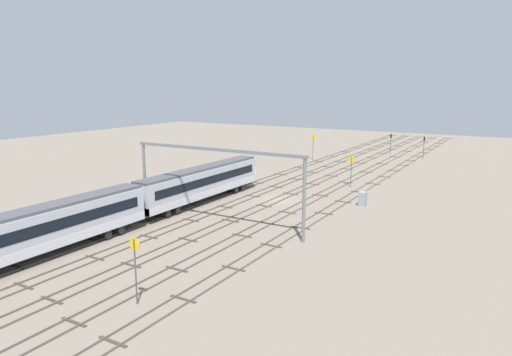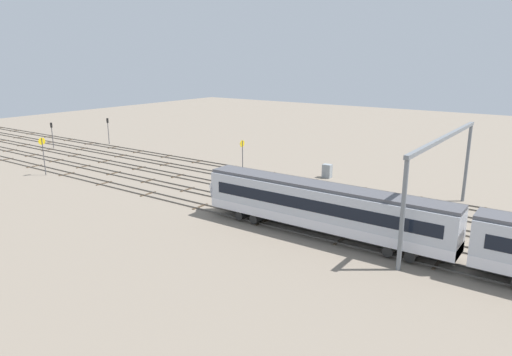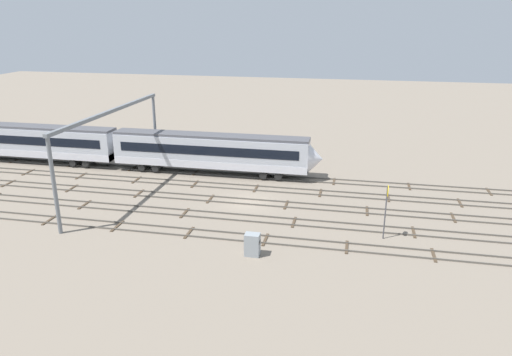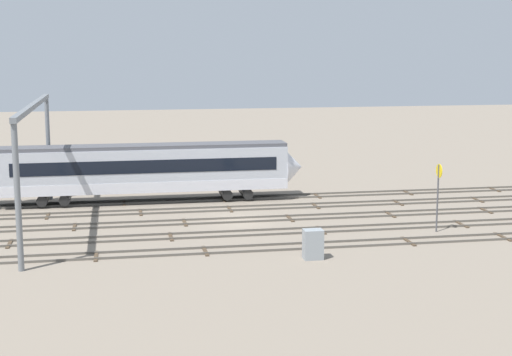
# 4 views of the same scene
# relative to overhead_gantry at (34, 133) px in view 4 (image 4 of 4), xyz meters

# --- Properties ---
(ground_plane) EXTENTS (211.07, 211.07, 0.00)m
(ground_plane) POSITION_rel_overhead_gantry_xyz_m (14.74, -0.20, -7.05)
(ground_plane) COLOR gray
(track_near_foreground) EXTENTS (195.07, 2.40, 0.16)m
(track_near_foreground) POSITION_rel_overhead_gantry_xyz_m (14.74, -8.64, -6.98)
(track_near_foreground) COLOR #59544C
(track_near_foreground) RESTS_ON ground
(track_second_near) EXTENTS (195.07, 2.40, 0.16)m
(track_second_near) POSITION_rel_overhead_gantry_xyz_m (14.74, -4.42, -6.98)
(track_second_near) COLOR #59544C
(track_second_near) RESTS_ON ground
(track_middle) EXTENTS (195.07, 2.40, 0.16)m
(track_middle) POSITION_rel_overhead_gantry_xyz_m (14.74, -0.20, -6.98)
(track_middle) COLOR #59544C
(track_middle) RESTS_ON ground
(track_second_far) EXTENTS (195.07, 2.40, 0.16)m
(track_second_far) POSITION_rel_overhead_gantry_xyz_m (14.74, 4.02, -6.98)
(track_second_far) COLOR #59544C
(track_second_far) RESTS_ON ground
(track_with_train) EXTENTS (195.07, 2.40, 0.16)m
(track_with_train) POSITION_rel_overhead_gantry_xyz_m (14.74, 8.24, -6.98)
(track_with_train) COLOR #59544C
(track_with_train) RESTS_ON ground
(overhead_gantry) EXTENTS (0.40, 22.57, 9.14)m
(overhead_gantry) POSITION_rel_overhead_gantry_xyz_m (0.00, 0.00, 0.00)
(overhead_gantry) COLOR slate
(overhead_gantry) RESTS_ON ground
(speed_sign_mid_trackside) EXTENTS (0.14, 0.98, 4.93)m
(speed_sign_mid_trackside) POSITION_rel_overhead_gantry_xyz_m (28.26, -6.22, -3.79)
(speed_sign_mid_trackside) COLOR #4C4C51
(speed_sign_mid_trackside) RESTS_ON ground
(relay_cabinet) EXTENTS (1.23, 0.88, 1.89)m
(relay_cabinet) POSITION_rel_overhead_gantry_xyz_m (17.71, -11.57, -6.11)
(relay_cabinet) COLOR gray
(relay_cabinet) RESTS_ON ground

